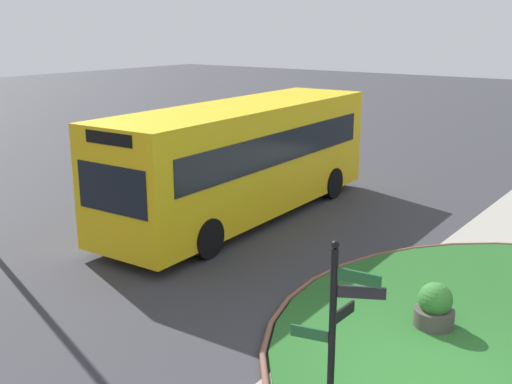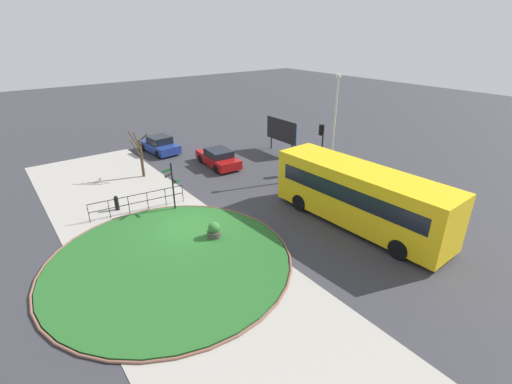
# 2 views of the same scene
# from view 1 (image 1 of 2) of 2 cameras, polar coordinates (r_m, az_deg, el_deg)

# --- Properties ---
(ground) EXTENTS (120.00, 120.00, 0.00)m
(ground) POSITION_cam_1_polar(r_m,az_deg,el_deg) (10.48, 15.16, -16.67)
(ground) COLOR #333338
(signpost_directional) EXTENTS (0.66, 1.10, 3.01)m
(signpost_directional) POSITION_cam_1_polar(r_m,az_deg,el_deg) (7.80, 7.36, -13.34)
(signpost_directional) COLOR black
(signpost_directional) RESTS_ON ground
(bus_yellow) EXTENTS (10.26, 3.01, 3.29)m
(bus_yellow) POSITION_cam_1_polar(r_m,az_deg,el_deg) (17.73, -1.11, 3.20)
(bus_yellow) COLOR yellow
(bus_yellow) RESTS_ON ground
(planter_near_signpost) EXTENTS (0.73, 0.73, 0.93)m
(planter_near_signpost) POSITION_cam_1_polar(r_m,az_deg,el_deg) (11.91, 16.20, -10.39)
(planter_near_signpost) COLOR #47423D
(planter_near_signpost) RESTS_ON ground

